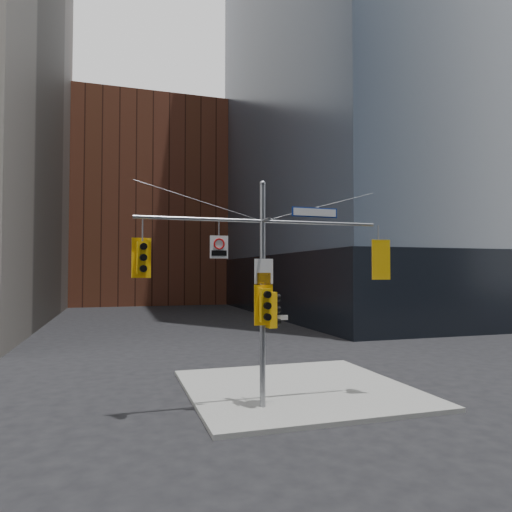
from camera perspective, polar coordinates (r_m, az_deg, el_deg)
ground at (r=13.33m, az=3.68°, el=-21.19°), size 160.00×160.00×0.00m
sidewalk_corner at (r=17.58m, az=5.20°, el=-16.17°), size 8.00×8.00×0.15m
podium_ne at (r=54.51m, az=19.46°, el=-3.33°), size 36.40×36.40×6.00m
brick_midrise at (r=70.57m, az=-13.41°, el=5.90°), size 26.00×20.00×28.00m
signal_assembly at (r=14.47m, az=0.83°, el=-1.86°), size 8.00×0.80×7.30m
traffic_light_west_arm at (r=13.80m, az=-14.03°, el=-0.20°), size 0.57×0.48×1.19m
traffic_light_east_arm at (r=16.27m, az=15.09°, el=-0.46°), size 0.65×0.56×1.36m
traffic_light_pole_side at (r=14.64m, az=2.04°, el=-6.74°), size 0.48×0.41×1.14m
traffic_light_pole_front at (r=14.25m, az=1.17°, el=-6.18°), size 0.61×0.48×1.28m
street_sign_blade at (r=15.26m, az=7.35°, el=5.43°), size 1.64×0.09×0.32m
regulatory_sign_arm at (r=14.10m, az=-4.64°, el=1.22°), size 0.57×0.08×0.71m
regulatory_sign_pole at (r=14.36m, az=0.97°, el=-2.01°), size 0.61×0.06×0.79m
street_blade_ew at (r=14.69m, az=2.51°, el=-7.71°), size 0.78×0.13×0.16m
street_blade_ns at (r=15.00m, az=0.29°, el=-8.32°), size 0.04×0.80×0.16m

